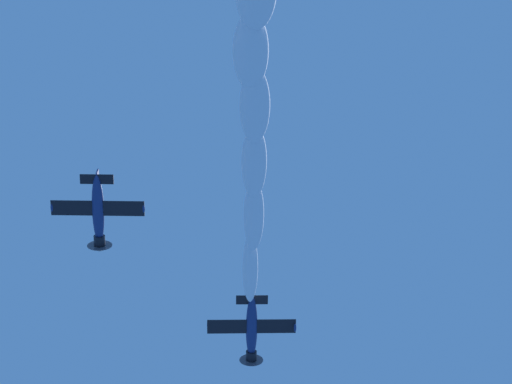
# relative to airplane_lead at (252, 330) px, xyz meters

# --- Properties ---
(airplane_lead) EXTENTS (7.75, 7.11, 2.32)m
(airplane_lead) POSITION_rel_airplane_lead_xyz_m (0.00, 0.00, 0.00)
(airplane_lead) COLOR navy
(airplane_left_wingman) EXTENTS (7.76, 7.13, 2.23)m
(airplane_left_wingman) POSITION_rel_airplane_lead_xyz_m (-17.58, -3.59, -1.13)
(airplane_left_wingman) COLOR navy
(smoke_trail_lead) EXTENTS (22.25, 37.17, 5.41)m
(smoke_trail_lead) POSITION_rel_airplane_lead_xyz_m (-15.02, -26.61, -2.02)
(smoke_trail_lead) COLOR white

